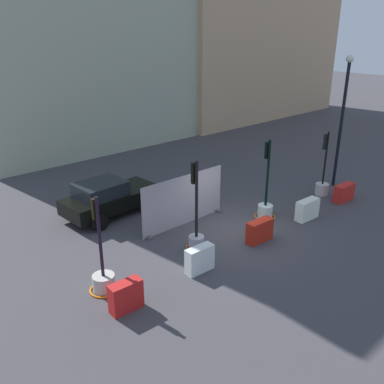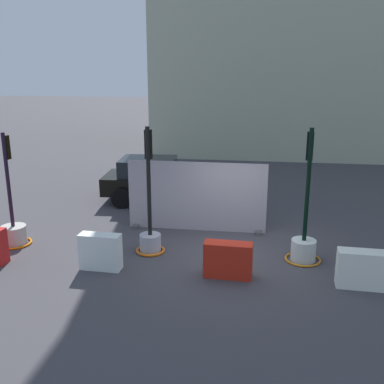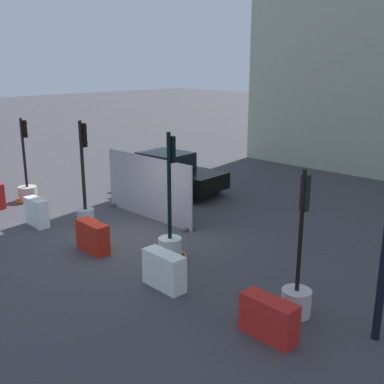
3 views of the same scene
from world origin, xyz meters
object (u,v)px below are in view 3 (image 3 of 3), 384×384
construction_barrier_1 (37,212)px  construction_barrier_4 (269,318)px  traffic_light_1 (85,204)px  construction_barrier_3 (164,270)px  traffic_light_2 (170,237)px  traffic_light_0 (27,188)px  traffic_light_3 (297,289)px  construction_barrier_2 (93,237)px  car_black_sedan (173,172)px

construction_barrier_1 → construction_barrier_4: bearing=-0.5°
traffic_light_1 → construction_barrier_3: 5.35m
traffic_light_2 → construction_barrier_3: bearing=-47.7°
traffic_light_0 → traffic_light_3: (11.96, -0.14, 0.10)m
traffic_light_3 → construction_barrier_2: 5.99m
construction_barrier_3 → car_black_sedan: size_ratio=0.27×
construction_barrier_4 → car_black_sedan: size_ratio=0.27×
construction_barrier_1 → construction_barrier_3: size_ratio=0.89×
traffic_light_1 → construction_barrier_4: traffic_light_1 is taller
traffic_light_3 → construction_barrier_2: (-5.90, -1.01, -0.14)m
traffic_light_3 → construction_barrier_3: 3.08m
construction_barrier_2 → construction_barrier_3: (3.03, -0.08, 0.01)m
traffic_light_3 → construction_barrier_2: bearing=-170.3°
traffic_light_0 → construction_barrier_3: 9.16m
construction_barrier_2 → construction_barrier_4: size_ratio=0.99×
traffic_light_3 → construction_barrier_4: bearing=-85.8°
traffic_light_0 → car_black_sedan: 5.64m
traffic_light_1 → construction_barrier_2: 2.48m
construction_barrier_2 → construction_barrier_4: bearing=-0.9°
traffic_light_0 → construction_barrier_1: 3.17m
traffic_light_1 → car_black_sedan: size_ratio=0.78×
traffic_light_1 → traffic_light_3: size_ratio=1.08×
traffic_light_0 → construction_barrier_1: traffic_light_0 is taller
traffic_light_1 → traffic_light_0: bearing=-179.4°
construction_barrier_3 → traffic_light_1: bearing=166.2°
traffic_light_2 → car_black_sedan: size_ratio=0.79×
construction_barrier_3 → construction_barrier_4: 2.96m
construction_barrier_1 → construction_barrier_2: (3.11, 0.02, -0.02)m
construction_barrier_3 → construction_barrier_1: bearing=179.4°
traffic_light_1 → traffic_light_2: size_ratio=0.99×
traffic_light_3 → car_black_sedan: size_ratio=0.73×
construction_barrier_3 → construction_barrier_4: (2.96, -0.01, -0.03)m
traffic_light_0 → construction_barrier_3: traffic_light_0 is taller
traffic_light_0 → traffic_light_3: 11.96m
construction_barrier_4 → construction_barrier_3: bearing=179.7°
construction_barrier_1 → traffic_light_3: bearing=6.6°
traffic_light_1 → construction_barrier_3: (5.19, -1.28, -0.22)m
traffic_light_0 → traffic_light_1: traffic_light_1 is taller
construction_barrier_4 → traffic_light_3: bearing=94.2°
traffic_light_0 → traffic_light_3: traffic_light_0 is taller
traffic_light_3 → car_black_sedan: (-8.87, 4.86, 0.23)m
construction_barrier_3 → car_black_sedan: (-6.00, 5.95, 0.37)m
traffic_light_2 → construction_barrier_1: bearing=-165.9°
traffic_light_0 → traffic_light_2: 7.89m
construction_barrier_1 → construction_barrier_4: 9.10m
traffic_light_0 → traffic_light_1: size_ratio=0.93×
traffic_light_1 → construction_barrier_2: traffic_light_1 is taller
construction_barrier_3 → construction_barrier_4: size_ratio=0.99×
construction_barrier_4 → car_black_sedan: car_black_sedan is taller
construction_barrier_1 → car_black_sedan: bearing=88.6°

